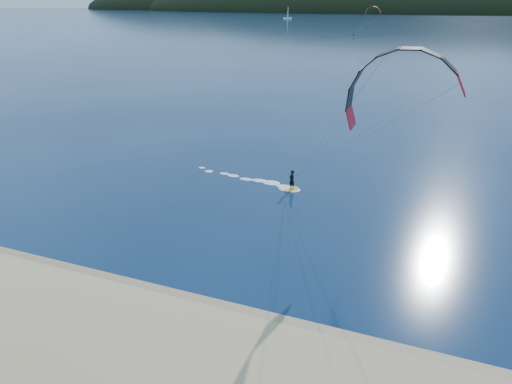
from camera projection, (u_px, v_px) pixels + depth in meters
ground at (92, 351)px, 21.78m from camera, size 1800.00×1800.00×0.00m
wet_sand at (145, 297)px, 25.63m from camera, size 220.00×2.50×0.10m
headland at (436, 12)px, 661.92m from camera, size 1200.00×310.00×140.00m
kitesurfer_near at (397, 109)px, 30.83m from camera, size 23.65×7.00×13.15m
kitesurfer_far at (372, 15)px, 197.30m from camera, size 12.22×4.94×12.74m
sailboat at (288, 18)px, 409.83m from camera, size 7.95×4.98×11.09m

